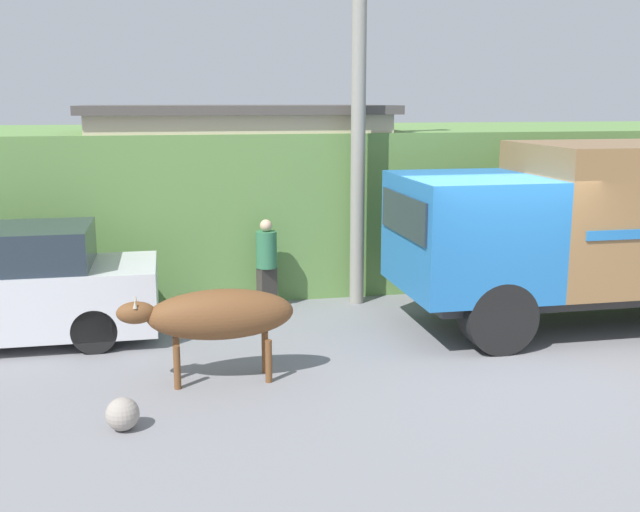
# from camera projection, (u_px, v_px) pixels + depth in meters

# --- Properties ---
(ground_plane) EXTENTS (60.00, 60.00, 0.00)m
(ground_plane) POSITION_uv_depth(u_px,v_px,m) (503.00, 351.00, 10.97)
(ground_plane) COLOR gray
(hillside_embankment) EXTENTS (32.00, 6.21, 3.02)m
(hillside_embankment) POSITION_uv_depth(u_px,v_px,m) (381.00, 195.00, 16.93)
(hillside_embankment) COLOR #608C47
(hillside_embankment) RESTS_ON ground_plane
(building_backdrop) EXTENTS (5.73, 2.70, 3.52)m
(building_backdrop) POSITION_uv_depth(u_px,v_px,m) (239.00, 197.00, 14.45)
(building_backdrop) COLOR #C6B793
(building_backdrop) RESTS_ON ground_plane
(cargo_truck) EXTENTS (6.93, 2.47, 2.94)m
(cargo_truck) POSITION_uv_depth(u_px,v_px,m) (618.00, 223.00, 12.01)
(cargo_truck) COLOR #2D2D2D
(cargo_truck) RESTS_ON ground_plane
(brown_cow) EXTENTS (2.25, 0.66, 1.23)m
(brown_cow) POSITION_uv_depth(u_px,v_px,m) (217.00, 315.00, 9.63)
(brown_cow) COLOR brown
(brown_cow) RESTS_ON ground_plane
(pedestrian_on_hill) EXTENTS (0.48, 0.48, 1.59)m
(pedestrian_on_hill) POSITION_uv_depth(u_px,v_px,m) (267.00, 261.00, 13.07)
(pedestrian_on_hill) COLOR #38332D
(pedestrian_on_hill) RESTS_ON ground_plane
(utility_pole) EXTENTS (0.90, 0.25, 6.51)m
(utility_pole) POSITION_uv_depth(u_px,v_px,m) (358.00, 115.00, 12.92)
(utility_pole) COLOR gray
(utility_pole) RESTS_ON ground_plane
(roadside_rock) EXTENTS (0.37, 0.37, 0.37)m
(roadside_rock) POSITION_uv_depth(u_px,v_px,m) (123.00, 414.00, 8.31)
(roadside_rock) COLOR gray
(roadside_rock) RESTS_ON ground_plane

